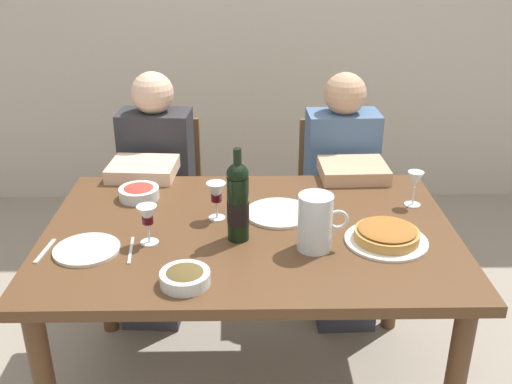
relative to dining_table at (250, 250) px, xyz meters
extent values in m
cube|color=brown|center=(0.00, 0.00, 0.07)|extent=(1.50, 1.00, 0.04)
cylinder|color=brown|center=(-0.67, 0.42, -0.31)|extent=(0.07, 0.07, 0.72)
cylinder|color=brown|center=(0.67, 0.42, -0.31)|extent=(0.07, 0.07, 0.72)
cylinder|color=black|center=(-0.04, -0.07, 0.21)|extent=(0.08, 0.08, 0.23)
sphere|color=black|center=(-0.04, -0.07, 0.34)|extent=(0.08, 0.08, 0.08)
cylinder|color=black|center=(-0.04, -0.07, 0.39)|extent=(0.03, 0.03, 0.08)
cylinder|color=black|center=(-0.04, -0.07, 0.20)|extent=(0.08, 0.08, 0.08)
cylinder|color=silver|center=(0.22, -0.15, 0.19)|extent=(0.12, 0.12, 0.20)
cylinder|color=silver|center=(0.22, -0.15, 0.16)|extent=(0.11, 0.11, 0.12)
torus|color=silver|center=(0.30, -0.15, 0.20)|extent=(0.07, 0.01, 0.07)
cylinder|color=white|center=(0.48, -0.11, 0.10)|extent=(0.29, 0.29, 0.01)
cylinder|color=#C18E47|center=(0.48, -0.11, 0.12)|extent=(0.23, 0.23, 0.03)
ellipsoid|color=#9E6028|center=(0.48, -0.11, 0.14)|extent=(0.20, 0.20, 0.02)
cylinder|color=silver|center=(-0.45, 0.27, 0.12)|extent=(0.16, 0.16, 0.05)
ellipsoid|color=#B2382D|center=(-0.45, 0.27, 0.13)|extent=(0.13, 0.13, 0.03)
cylinder|color=silver|center=(-0.20, -0.36, 0.11)|extent=(0.16, 0.16, 0.04)
ellipsoid|color=brown|center=(-0.20, -0.36, 0.13)|extent=(0.13, 0.13, 0.03)
cylinder|color=silver|center=(-0.35, -0.10, 0.09)|extent=(0.06, 0.06, 0.00)
cylinder|color=silver|center=(-0.35, -0.10, 0.13)|extent=(0.01, 0.01, 0.07)
cone|color=silver|center=(-0.35, -0.10, 0.20)|extent=(0.07, 0.07, 0.07)
cylinder|color=#470A14|center=(-0.35, -0.10, 0.18)|extent=(0.04, 0.04, 0.02)
cylinder|color=silver|center=(0.65, 0.19, 0.09)|extent=(0.06, 0.06, 0.00)
cylinder|color=silver|center=(0.65, 0.19, 0.13)|extent=(0.01, 0.01, 0.07)
cone|color=silver|center=(0.65, 0.19, 0.20)|extent=(0.06, 0.06, 0.06)
cylinder|color=silver|center=(-0.12, 0.09, 0.09)|extent=(0.06, 0.06, 0.00)
cylinder|color=silver|center=(-0.12, 0.09, 0.13)|extent=(0.01, 0.01, 0.06)
cone|color=silver|center=(-0.12, 0.09, 0.20)|extent=(0.07, 0.07, 0.08)
cylinder|color=#470A14|center=(-0.12, 0.09, 0.18)|extent=(0.04, 0.04, 0.03)
cylinder|color=silver|center=(-0.56, -0.16, 0.10)|extent=(0.23, 0.23, 0.01)
cylinder|color=silver|center=(0.11, 0.11, 0.10)|extent=(0.26, 0.26, 0.01)
cube|color=silver|center=(-0.70, -0.16, 0.09)|extent=(0.03, 0.16, 0.00)
cube|color=silver|center=(-0.41, -0.16, 0.09)|extent=(0.03, 0.18, 0.00)
cube|color=silver|center=(0.26, 0.11, 0.09)|extent=(0.03, 0.18, 0.00)
cube|color=silver|center=(-0.04, 0.11, 0.09)|extent=(0.04, 0.16, 0.00)
cube|color=brown|center=(-0.45, 0.83, -0.21)|extent=(0.43, 0.43, 0.02)
cube|color=brown|center=(-0.44, 1.02, 0.00)|extent=(0.36, 0.06, 0.40)
cylinder|color=brown|center=(-0.63, 0.68, -0.44)|extent=(0.04, 0.04, 0.45)
cylinder|color=brown|center=(-0.29, 0.65, -0.44)|extent=(0.04, 0.04, 0.45)
cylinder|color=brown|center=(-0.61, 1.02, -0.44)|extent=(0.04, 0.04, 0.45)
cylinder|color=brown|center=(-0.27, 0.99, -0.44)|extent=(0.04, 0.04, 0.45)
cube|color=#2D2D33|center=(-0.45, 0.79, 0.05)|extent=(0.35, 0.22, 0.50)
sphere|color=beige|center=(-0.45, 0.79, 0.39)|extent=(0.20, 0.20, 0.20)
cube|color=#33333D|center=(-0.46, 0.60, -0.20)|extent=(0.33, 0.40, 0.14)
cube|color=#33333D|center=(-0.48, 0.46, -0.47)|extent=(0.28, 0.14, 0.40)
cube|color=beige|center=(-0.47, 0.51, 0.12)|extent=(0.31, 0.26, 0.06)
cube|color=brown|center=(0.45, 0.81, -0.21)|extent=(0.41, 0.41, 0.02)
cube|color=brown|center=(0.44, 0.99, 0.00)|extent=(0.36, 0.04, 0.40)
cylinder|color=brown|center=(0.29, 0.63, -0.44)|extent=(0.04, 0.04, 0.45)
cylinder|color=brown|center=(0.63, 0.64, -0.44)|extent=(0.04, 0.04, 0.45)
cylinder|color=brown|center=(0.27, 0.97, -0.44)|extent=(0.04, 0.04, 0.45)
cylinder|color=brown|center=(0.61, 0.98, -0.44)|extent=(0.04, 0.04, 0.45)
cube|color=#4C6B93|center=(0.45, 0.77, 0.05)|extent=(0.35, 0.21, 0.50)
sphere|color=tan|center=(0.45, 0.77, 0.39)|extent=(0.20, 0.20, 0.20)
cube|color=#33333D|center=(0.46, 0.58, -0.20)|extent=(0.32, 0.39, 0.14)
cube|color=#33333D|center=(0.46, 0.43, -0.47)|extent=(0.28, 0.13, 0.40)
cube|color=tan|center=(0.46, 0.49, 0.12)|extent=(0.30, 0.25, 0.06)
camera|label=1|loc=(-0.01, -1.91, 1.11)|focal=41.36mm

